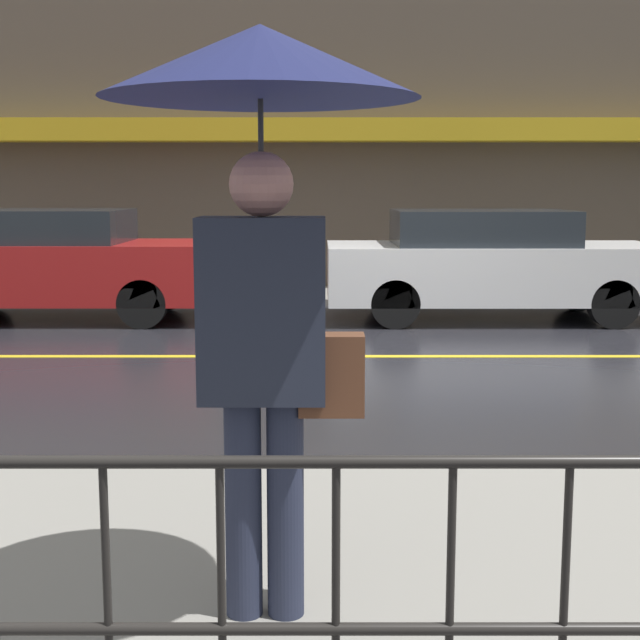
{
  "coord_description": "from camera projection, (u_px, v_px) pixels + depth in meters",
  "views": [
    {
      "loc": [
        -0.83,
        -8.93,
        1.71
      ],
      "look_at": [
        -0.85,
        -2.16,
        0.7
      ],
      "focal_mm": 50.0,
      "sensor_mm": 36.0,
      "label": 1
    }
  ],
  "objects": [
    {
      "name": "ground_plane",
      "position": [
        404.0,
        357.0,
        9.09
      ],
      "size": [
        80.0,
        80.0,
        0.0
      ],
      "primitive_type": "plane",
      "color": "black"
    },
    {
      "name": "sidewalk_near",
      "position": [
        518.0,
        582.0,
        3.78
      ],
      "size": [
        28.0,
        3.01,
        0.1
      ],
      "color": "gray",
      "rests_on": "ground_plane"
    },
    {
      "name": "sidewalk_far",
      "position": [
        376.0,
        296.0,
        13.74
      ],
      "size": [
        28.0,
        1.72,
        0.1
      ],
      "color": "gray",
      "rests_on": "ground_plane"
    },
    {
      "name": "lane_marking",
      "position": [
        404.0,
        356.0,
        9.09
      ],
      "size": [
        25.2,
        0.12,
        0.01
      ],
      "color": "gold",
      "rests_on": "ground_plane"
    },
    {
      "name": "building_storefront",
      "position": [
        374.0,
        78.0,
        14.22
      ],
      "size": [
        28.0,
        0.85,
        6.98
      ],
      "color": "#4C4238",
      "rests_on": "ground_plane"
    },
    {
      "name": "railing_foreground",
      "position": [
        625.0,
        573.0,
        2.44
      ],
      "size": [
        12.0,
        0.04,
        0.89
      ],
      "color": "black",
      "rests_on": "sidewalk_near"
    },
    {
      "name": "pedestrian",
      "position": [
        264.0,
        151.0,
        3.14
      ],
      "size": [
        1.12,
        1.12,
        2.17
      ],
      "rotation": [
        0.0,
        0.0,
        3.14
      ],
      "color": "#23283D",
      "rests_on": "sidewalk_near"
    },
    {
      "name": "car_red",
      "position": [
        59.0,
        263.0,
        11.6
      ],
      "size": [
        3.94,
        1.77,
        1.43
      ],
      "color": "maroon",
      "rests_on": "ground_plane"
    },
    {
      "name": "car_white",
      "position": [
        492.0,
        263.0,
        11.59
      ],
      "size": [
        4.3,
        1.8,
        1.42
      ],
      "color": "silver",
      "rests_on": "ground_plane"
    }
  ]
}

